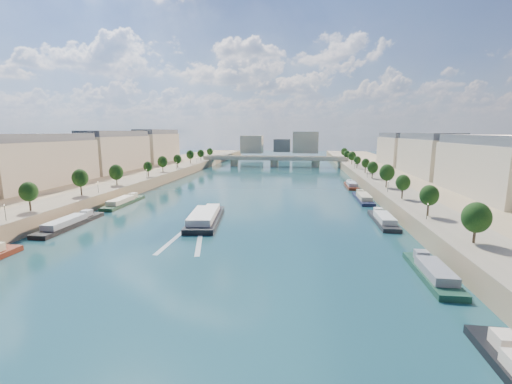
# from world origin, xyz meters

# --- Properties ---
(ground) EXTENTS (700.00, 700.00, 0.00)m
(ground) POSITION_xyz_m (0.00, 100.00, 0.00)
(ground) COLOR #0D373B
(ground) RESTS_ON ground
(quay_left) EXTENTS (44.00, 520.00, 5.00)m
(quay_left) POSITION_xyz_m (-72.00, 100.00, 2.50)
(quay_left) COLOR #9E8460
(quay_left) RESTS_ON ground
(quay_right) EXTENTS (44.00, 520.00, 5.00)m
(quay_right) POSITION_xyz_m (72.00, 100.00, 2.50)
(quay_right) COLOR #9E8460
(quay_right) RESTS_ON ground
(pave_left) EXTENTS (14.00, 520.00, 0.10)m
(pave_left) POSITION_xyz_m (-57.00, 100.00, 5.05)
(pave_left) COLOR gray
(pave_left) RESTS_ON quay_left
(pave_right) EXTENTS (14.00, 520.00, 0.10)m
(pave_right) POSITION_xyz_m (57.00, 100.00, 5.05)
(pave_right) COLOR gray
(pave_right) RESTS_ON quay_right
(trees_left) EXTENTS (4.80, 268.80, 8.26)m
(trees_left) POSITION_xyz_m (-55.00, 102.00, 10.48)
(trees_left) COLOR #382B1E
(trees_left) RESTS_ON ground
(trees_right) EXTENTS (4.80, 268.80, 8.26)m
(trees_right) POSITION_xyz_m (55.00, 110.00, 10.48)
(trees_right) COLOR #382B1E
(trees_right) RESTS_ON ground
(lamps_left) EXTENTS (0.36, 200.36, 4.28)m
(lamps_left) POSITION_xyz_m (-52.50, 90.00, 7.78)
(lamps_left) COLOR black
(lamps_left) RESTS_ON ground
(lamps_right) EXTENTS (0.36, 200.36, 4.28)m
(lamps_right) POSITION_xyz_m (52.50, 105.00, 7.78)
(lamps_right) COLOR black
(lamps_right) RESTS_ON ground
(buildings_left) EXTENTS (16.00, 226.00, 23.20)m
(buildings_left) POSITION_xyz_m (-85.00, 112.00, 16.45)
(buildings_left) COLOR #B8A98D
(buildings_left) RESTS_ON ground
(buildings_right) EXTENTS (16.00, 226.00, 23.20)m
(buildings_right) POSITION_xyz_m (85.00, 112.00, 16.45)
(buildings_right) COLOR #B8A98D
(buildings_right) RESTS_ON ground
(skyline) EXTENTS (79.00, 42.00, 22.00)m
(skyline) POSITION_xyz_m (3.19, 319.52, 14.66)
(skyline) COLOR #B8A98D
(skyline) RESTS_ON ground
(bridge) EXTENTS (112.00, 12.00, 8.15)m
(bridge) POSITION_xyz_m (0.00, 223.88, 5.08)
(bridge) COLOR #C1B79E
(bridge) RESTS_ON ground
(tour_barge) EXTENTS (11.96, 30.39, 4.02)m
(tour_barge) POSITION_xyz_m (-8.10, 54.14, 1.15)
(tour_barge) COLOR black
(tour_barge) RESTS_ON ground
(wake) EXTENTS (10.73, 26.00, 0.04)m
(wake) POSITION_xyz_m (-8.10, 37.59, 0.02)
(wake) COLOR silver
(wake) RESTS_ON ground
(moored_barges_left) EXTENTS (5.00, 122.39, 3.60)m
(moored_barges_left) POSITION_xyz_m (-45.50, 28.53, 0.84)
(moored_barges_left) COLOR #192437
(moored_barges_left) RESTS_ON ground
(moored_barges_right) EXTENTS (5.00, 159.11, 3.60)m
(moored_barges_right) POSITION_xyz_m (45.50, 57.31, 0.84)
(moored_barges_right) COLOR black
(moored_barges_right) RESTS_ON ground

